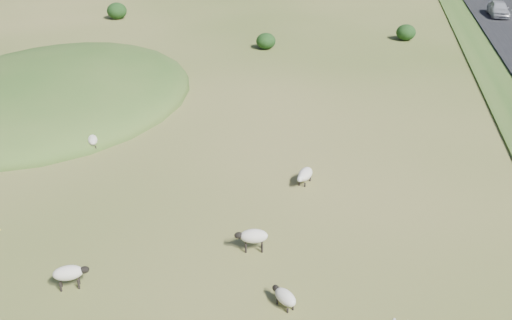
% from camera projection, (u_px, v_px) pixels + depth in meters
% --- Properties ---
extents(ground, '(160.00, 160.00, 0.00)m').
position_uv_depth(ground, '(271.00, 68.00, 39.61)').
color(ground, '#3D591B').
rests_on(ground, ground).
extents(mound, '(16.00, 20.00, 4.00)m').
position_uv_depth(mound, '(55.00, 96.00, 34.63)').
color(mound, '#33561E').
rests_on(mound, ground).
extents(shrubs, '(27.51, 8.81, 1.48)m').
position_uv_depth(shrubs, '(231.00, 24.00, 48.23)').
color(shrubs, black).
rests_on(shrubs, ground).
extents(sheep_0, '(0.79, 1.07, 0.75)m').
position_uv_depth(sheep_0, '(93.00, 140.00, 27.80)').
color(sheep_0, beige).
rests_on(sheep_0, ground).
extents(sheep_1, '(0.81, 1.29, 0.72)m').
position_uv_depth(sheep_1, '(305.00, 175.00, 24.78)').
color(sheep_1, beige).
rests_on(sheep_1, ground).
extents(sheep_2, '(1.00, 0.96, 0.61)m').
position_uv_depth(sheep_2, '(285.00, 297.00, 17.79)').
color(sheep_2, beige).
rests_on(sheep_2, ground).
extents(sheep_3, '(1.22, 0.87, 0.85)m').
position_uv_depth(sheep_3, '(69.00, 273.00, 18.50)').
color(sheep_3, beige).
rests_on(sheep_3, ground).
extents(sheep_4, '(1.26, 0.73, 0.88)m').
position_uv_depth(sheep_4, '(253.00, 236.00, 20.32)').
color(sheep_4, beige).
rests_on(sheep_4, ground).
extents(car_4, '(1.58, 3.94, 1.34)m').
position_uv_depth(car_4, '(499.00, 8.00, 52.40)').
color(car_4, silver).
rests_on(car_4, road).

